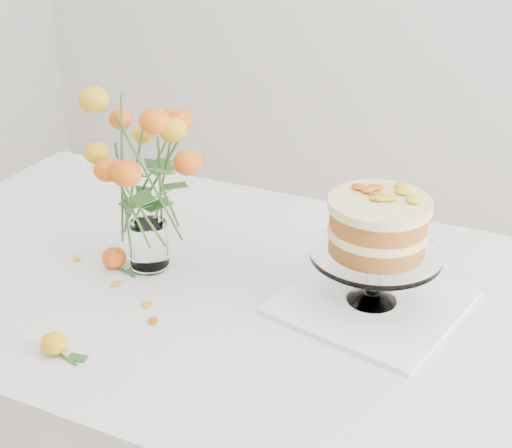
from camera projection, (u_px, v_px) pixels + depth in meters
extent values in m
cube|color=tan|center=(192.00, 285.00, 1.50)|extent=(1.40, 0.90, 0.04)
cylinder|color=tan|center=(82.00, 286.00, 2.20)|extent=(0.06, 0.06, 0.71)
cylinder|color=tan|center=(495.00, 400.00, 1.73)|extent=(0.06, 0.06, 0.71)
cube|color=silver|center=(192.00, 276.00, 1.49)|extent=(1.42, 0.92, 0.01)
cube|color=silver|center=(278.00, 228.00, 1.91)|extent=(1.42, 0.01, 0.20)
cube|color=white|center=(371.00, 302.00, 1.39)|extent=(0.38, 0.38, 0.01)
cylinder|color=white|center=(374.00, 274.00, 1.36)|extent=(0.03, 0.03, 0.08)
cylinder|color=white|center=(376.00, 253.00, 1.34)|extent=(0.25, 0.25, 0.01)
cylinder|color=#A26F24|center=(376.00, 242.00, 1.33)|extent=(0.23, 0.23, 0.04)
cylinder|color=#F1E39C|center=(378.00, 230.00, 1.31)|extent=(0.24, 0.24, 0.02)
cylinder|color=#A26F24|center=(379.00, 217.00, 1.30)|extent=(0.23, 0.23, 0.04)
cylinder|color=#F1E39C|center=(380.00, 204.00, 1.29)|extent=(0.25, 0.25, 0.02)
cylinder|color=white|center=(150.00, 266.00, 1.51)|extent=(0.07, 0.07, 0.01)
cylinder|color=white|center=(149.00, 244.00, 1.49)|extent=(0.08, 0.08, 0.10)
ellipsoid|color=yellow|center=(54.00, 343.00, 1.24)|extent=(0.05, 0.05, 0.04)
cylinder|color=#315D25|center=(67.00, 359.00, 1.23)|extent=(0.06, 0.02, 0.00)
ellipsoid|color=#C23609|center=(114.00, 258.00, 1.51)|extent=(0.05, 0.05, 0.04)
cylinder|color=#315D25|center=(125.00, 272.00, 1.49)|extent=(0.06, 0.03, 0.01)
ellipsoid|color=gold|center=(116.00, 284.00, 1.45)|extent=(0.03, 0.02, 0.00)
ellipsoid|color=gold|center=(147.00, 305.00, 1.38)|extent=(0.03, 0.02, 0.00)
ellipsoid|color=gold|center=(153.00, 321.00, 1.33)|extent=(0.03, 0.02, 0.00)
ellipsoid|color=gold|center=(76.00, 258.00, 1.55)|extent=(0.03, 0.02, 0.00)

